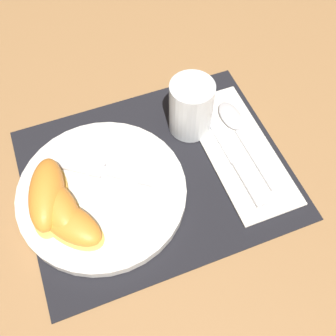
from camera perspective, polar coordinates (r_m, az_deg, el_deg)
The scene contains 11 objects.
ground_plane at distance 0.62m, azimuth -1.69°, elevation -0.84°, with size 3.00×3.00×0.00m, color #A37547.
placemat at distance 0.61m, azimuth -1.69°, elevation -0.75°, with size 0.40×0.32×0.00m.
plate at distance 0.59m, azimuth -9.53°, elevation -3.47°, with size 0.25×0.25×0.02m.
juice_glass at distance 0.63m, azimuth 3.32°, elevation 8.45°, with size 0.07×0.07×0.10m.
napkin at distance 0.64m, azimuth 10.20°, elevation 2.67°, with size 0.10×0.25×0.00m.
knife at distance 0.63m, azimuth 9.31°, elevation 1.90°, with size 0.02×0.20×0.01m.
spoon at distance 0.66m, azimuth 10.01°, elevation 5.93°, with size 0.03×0.18×0.01m.
fork at distance 0.60m, azimuth -8.74°, elevation -0.56°, with size 0.15×0.12×0.00m.
citrus_wedge_0 at distance 0.58m, azimuth -17.19°, elevation -3.43°, with size 0.08×0.13×0.05m.
citrus_wedge_1 at distance 0.57m, azimuth -15.59°, elevation -5.55°, with size 0.07×0.11×0.04m.
citrus_wedge_2 at distance 0.56m, azimuth -14.06°, elevation -7.78°, with size 0.11×0.12×0.03m.
Camera 1 is at (-0.10, -0.30, 0.53)m, focal length 42.00 mm.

